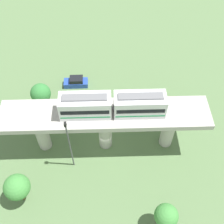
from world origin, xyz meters
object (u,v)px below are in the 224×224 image
tree_near_viaduct (17,187)px  parked_car_blue (76,82)px  train (113,105)px  tree_far_corner (166,216)px  tree_mid_lot (41,93)px  parked_car_black (97,111)px  signal_post (69,144)px

tree_near_viaduct → parked_car_blue: bearing=163.8°
parked_car_blue → train: bearing=25.3°
parked_car_blue → tree_far_corner: size_ratio=0.81×
tree_far_corner → train: bearing=-154.5°
parked_car_blue → tree_mid_lot: 7.52m
parked_car_black → tree_far_corner: size_ratio=0.86×
parked_car_blue → tree_far_corner: tree_far_corner is taller
tree_mid_lot → signal_post: size_ratio=0.48×
tree_far_corner → parked_car_blue: bearing=-154.2°
parked_car_blue → tree_mid_lot: bearing=-47.7°
parked_car_black → tree_far_corner: (18.19, 8.29, 3.03)m
signal_post → tree_near_viaduct: bearing=-52.7°
tree_near_viaduct → tree_far_corner: 18.46m
train → tree_near_viaduct: size_ratio=2.50×
parked_car_black → signal_post: (9.24, -3.29, 4.94)m
parked_car_black → tree_near_viaduct: (14.14, -9.72, 2.99)m
tree_mid_lot → signal_post: 12.59m
parked_car_blue → tree_near_viaduct: bearing=-16.9°
train → parked_car_black: (-5.84, -2.41, -8.51)m
parked_car_black → tree_mid_lot: (-1.79, -8.85, 2.55)m
train → tree_near_viaduct: train is taller
train → tree_mid_lot: 14.85m
parked_car_black → tree_far_corner: 20.22m
parked_car_black → signal_post: size_ratio=0.43×
parked_car_blue → signal_post: (15.86, 0.40, 4.94)m
train → tree_mid_lot: train is taller
tree_far_corner → tree_near_viaduct: bearing=-102.7°
train → signal_post: 7.53m
train → parked_car_blue: size_ratio=3.21×
parked_car_blue → signal_post: 16.62m
tree_near_viaduct → signal_post: bearing=127.3°
train → parked_car_black: 10.60m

